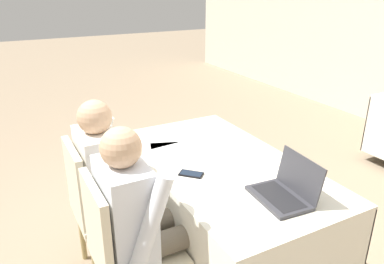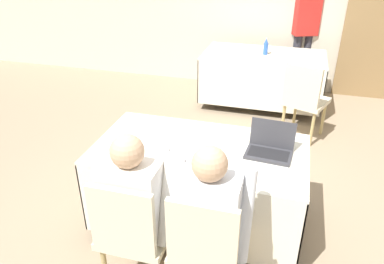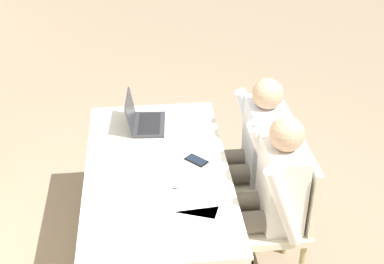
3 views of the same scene
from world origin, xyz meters
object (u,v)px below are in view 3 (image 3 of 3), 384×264
Objects in this scene: cell_phone at (196,160)px; chair_near_right at (265,167)px; laptop at (144,120)px; chair_near_left at (282,213)px; person_checkered_shirt at (268,193)px; person_white_shirt at (252,149)px.

chair_near_right is (0.19, -0.50, -0.22)m from cell_phone.
chair_near_right is (-0.27, -0.81, -0.26)m from laptop.
laptop is at bearing -132.82° from chair_near_left.
chair_near_left is (-0.29, -0.50, -0.22)m from cell_phone.
cell_phone is (-0.46, -0.32, -0.04)m from laptop.
person_checkered_shirt reaches higher than chair_near_right.
person_checkered_shirt reaches higher than laptop.
chair_near_left is 0.78× the size of person_checkered_shirt.
chair_near_left is at bearing 0.00° from chair_near_right.
laptop reaches higher than chair_near_right.
person_white_shirt reaches higher than cell_phone.
person_checkered_shirt is 0.48m from person_white_shirt.
person_checkered_shirt is (-0.29, -0.39, -0.06)m from cell_phone.
laptop is at bearing -108.67° from chair_near_right.
chair_near_right is (0.48, 0.00, 0.00)m from chair_near_left.
chair_near_right is at bearing 90.00° from person_white_shirt.
cell_phone is 0.57m from chair_near_right.
cell_phone is at bearing -126.67° from person_checkered_shirt.
chair_near_left is 1.00× the size of chair_near_right.
cell_phone is 0.62m from chair_near_left.
chair_near_left is at bearing 90.00° from person_checkered_shirt.
chair_near_right is 0.51m from person_checkered_shirt.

